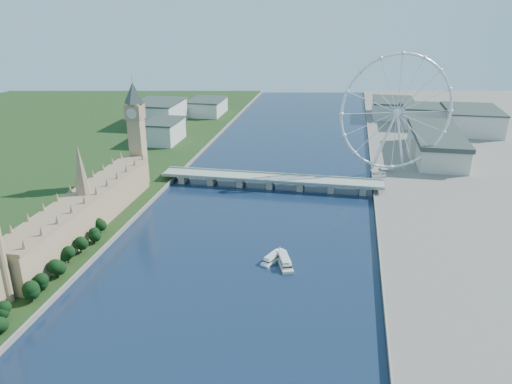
# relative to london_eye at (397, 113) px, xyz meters

# --- Properties ---
(tree_row) EXTENTS (9.25, 201.25, 21.34)m
(tree_row) POSITION_rel_london_eye_xyz_m (-232.98, -289.08, -58.47)
(tree_row) COLOR black
(tree_row) RESTS_ON ground
(parliament_range) EXTENTS (24.00, 200.00, 70.00)m
(parliament_range) POSITION_rel_london_eye_xyz_m (-247.98, -185.08, -49.04)
(parliament_range) COLOR tan
(parliament_range) RESTS_ON ground
(big_ben) EXTENTS (20.02, 20.02, 110.00)m
(big_ben) POSITION_rel_london_eye_xyz_m (-247.98, -77.08, -0.95)
(big_ben) COLOR tan
(big_ben) RESTS_ON ground
(westminster_bridge) EXTENTS (220.00, 22.00, 9.50)m
(westminster_bridge) POSITION_rel_london_eye_xyz_m (-119.98, -55.08, -60.89)
(westminster_bridge) COLOR gray
(westminster_bridge) RESTS_ON ground
(london_eye) EXTENTS (113.60, 39.12, 124.30)m
(london_eye) POSITION_rel_london_eye_xyz_m (0.00, 0.00, 0.00)
(london_eye) COLOR silver
(london_eye) RESTS_ON ground
(county_hall) EXTENTS (54.00, 144.00, 35.00)m
(county_hall) POSITION_rel_london_eye_xyz_m (55.02, 74.92, -67.52)
(county_hall) COLOR beige
(county_hall) RESTS_ON ground
(city_skyline) EXTENTS (505.00, 280.00, 32.00)m
(city_skyline) POSITION_rel_london_eye_xyz_m (-80.75, 205.00, -50.56)
(city_skyline) COLOR beige
(city_skyline) RESTS_ON ground
(tour_boat_near) EXTENTS (17.57, 31.86, 6.85)m
(tour_boat_near) POSITION_rel_london_eye_xyz_m (-85.98, -208.53, -67.52)
(tour_boat_near) COLOR beige
(tour_boat_near) RESTS_ON ground
(tour_boat_far) EXTENTS (16.33, 26.63, 5.74)m
(tour_boat_far) POSITION_rel_london_eye_xyz_m (-94.87, -204.50, -67.52)
(tour_boat_far) COLOR white
(tour_boat_far) RESTS_ON ground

